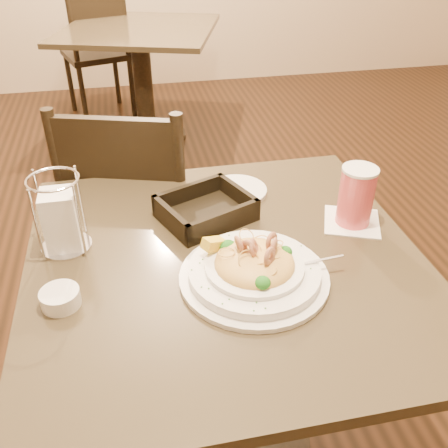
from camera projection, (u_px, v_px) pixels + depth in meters
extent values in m
plane|color=black|center=(225.00, 443.00, 1.55)|extent=(7.00, 7.00, 0.00)
cylinder|color=black|center=(225.00, 440.00, 1.54)|extent=(0.52, 0.52, 0.03)
cylinder|color=black|center=(225.00, 364.00, 1.35)|extent=(0.12, 0.12, 0.67)
cube|color=#4A3F2A|center=(226.00, 263.00, 1.15)|extent=(0.90, 0.90, 0.03)
cylinder|color=black|center=(148.00, 135.00, 3.45)|extent=(0.52, 0.52, 0.03)
cylinder|color=black|center=(144.00, 86.00, 3.26)|extent=(0.12, 0.12, 0.67)
cube|color=#4A3F2A|center=(138.00, 30.00, 3.06)|extent=(1.13, 1.13, 0.03)
cube|color=black|center=(142.00, 222.00, 1.77)|extent=(0.53, 0.53, 0.04)
cylinder|color=black|center=(201.00, 248.00, 2.03)|extent=(0.04, 0.04, 0.43)
cylinder|color=black|center=(115.00, 243.00, 2.06)|extent=(0.04, 0.04, 0.43)
cylinder|color=black|center=(187.00, 309.00, 1.74)|extent=(0.04, 0.04, 0.43)
cylinder|color=black|center=(86.00, 302.00, 1.77)|extent=(0.04, 0.04, 0.43)
cylinder|color=black|center=(180.00, 188.00, 1.47)|extent=(0.04, 0.04, 0.46)
cylinder|color=black|center=(61.00, 182.00, 1.49)|extent=(0.04, 0.04, 0.46)
cube|color=black|center=(116.00, 155.00, 1.42)|extent=(0.35, 0.14, 0.22)
cube|color=black|center=(96.00, 54.00, 3.57)|extent=(0.52, 0.52, 0.04)
cylinder|color=black|center=(116.00, 76.00, 3.90)|extent=(0.04, 0.04, 0.43)
cylinder|color=black|center=(70.00, 83.00, 3.76)|extent=(0.04, 0.04, 0.43)
cylinder|color=black|center=(132.00, 90.00, 3.64)|extent=(0.04, 0.04, 0.43)
cylinder|color=black|center=(83.00, 98.00, 3.50)|extent=(0.04, 0.04, 0.43)
cylinder|color=black|center=(125.00, 19.00, 3.37)|extent=(0.04, 0.04, 0.46)
cylinder|color=black|center=(72.00, 25.00, 3.23)|extent=(0.04, 0.04, 0.46)
cube|color=black|center=(97.00, 6.00, 3.24)|extent=(0.35, 0.13, 0.22)
cylinder|color=white|center=(254.00, 277.00, 1.08)|extent=(0.32, 0.32, 0.01)
cylinder|color=white|center=(254.00, 271.00, 1.07)|extent=(0.28, 0.28, 0.02)
cylinder|color=white|center=(254.00, 266.00, 1.06)|extent=(0.21, 0.21, 0.01)
ellipsoid|color=gold|center=(255.00, 263.00, 1.05)|extent=(0.17, 0.17, 0.06)
cube|color=yellow|center=(213.00, 244.00, 1.09)|extent=(0.06, 0.05, 0.04)
cube|color=silver|center=(317.00, 261.00, 1.07)|extent=(0.12, 0.01, 0.01)
cube|color=silver|center=(288.00, 263.00, 1.06)|extent=(0.03, 0.02, 0.00)
torus|color=gold|center=(249.00, 260.00, 1.02)|extent=(0.06, 0.05, 0.04)
torus|color=gold|center=(249.00, 271.00, 1.02)|extent=(0.04, 0.04, 0.03)
torus|color=gold|center=(227.00, 252.00, 1.04)|extent=(0.05, 0.05, 0.01)
torus|color=gold|center=(259.00, 254.00, 1.07)|extent=(0.06, 0.04, 0.04)
torus|color=gold|center=(282.00, 252.00, 1.07)|extent=(0.04, 0.04, 0.01)
torus|color=gold|center=(252.00, 249.00, 1.08)|extent=(0.04, 0.04, 0.02)
torus|color=gold|center=(242.00, 245.00, 1.09)|extent=(0.05, 0.04, 0.01)
torus|color=gold|center=(259.00, 258.00, 1.03)|extent=(0.06, 0.06, 0.02)
torus|color=gold|center=(277.00, 244.00, 1.07)|extent=(0.04, 0.04, 0.01)
torus|color=gold|center=(243.00, 256.00, 1.06)|extent=(0.03, 0.03, 0.01)
torus|color=gold|center=(271.00, 278.00, 1.00)|extent=(0.03, 0.03, 0.02)
torus|color=gold|center=(273.00, 258.00, 1.04)|extent=(0.05, 0.05, 0.01)
torus|color=gold|center=(256.00, 259.00, 1.04)|extent=(0.06, 0.05, 0.02)
torus|color=gold|center=(270.00, 272.00, 1.01)|extent=(0.03, 0.04, 0.02)
torus|color=gold|center=(253.00, 261.00, 1.05)|extent=(0.03, 0.04, 0.03)
torus|color=gold|center=(273.00, 257.00, 1.04)|extent=(0.05, 0.04, 0.02)
torus|color=gold|center=(252.00, 253.00, 1.07)|extent=(0.05, 0.05, 0.01)
torus|color=gold|center=(252.00, 251.00, 1.04)|extent=(0.06, 0.05, 0.03)
torus|color=gold|center=(260.00, 256.00, 1.05)|extent=(0.06, 0.06, 0.01)
torus|color=gold|center=(246.00, 236.00, 1.09)|extent=(0.04, 0.04, 0.03)
torus|color=gold|center=(284.00, 268.00, 1.03)|extent=(0.04, 0.04, 0.02)
torus|color=gold|center=(259.00, 243.00, 1.08)|extent=(0.06, 0.06, 0.03)
torus|color=tan|center=(272.00, 241.00, 1.05)|extent=(0.04, 0.04, 0.04)
torus|color=tan|center=(254.00, 248.00, 1.03)|extent=(0.04, 0.05, 0.04)
torus|color=tan|center=(270.00, 257.00, 1.01)|extent=(0.04, 0.04, 0.04)
torus|color=tan|center=(274.00, 247.00, 1.04)|extent=(0.03, 0.04, 0.04)
torus|color=tan|center=(239.00, 245.00, 1.04)|extent=(0.03, 0.04, 0.04)
torus|color=tan|center=(249.00, 248.00, 1.03)|extent=(0.04, 0.04, 0.04)
ellipsoid|color=#165413|center=(285.00, 252.00, 1.07)|extent=(0.03, 0.03, 0.02)
ellipsoid|color=#165413|center=(228.00, 247.00, 1.09)|extent=(0.04, 0.04, 0.03)
ellipsoid|color=#165413|center=(262.00, 283.00, 0.99)|extent=(0.03, 0.03, 0.03)
cube|color=#266619|center=(209.00, 288.00, 1.00)|extent=(0.00, 0.00, 0.00)
cube|color=#266619|center=(254.00, 311.00, 0.95)|extent=(0.00, 0.00, 0.00)
cube|color=#266619|center=(192.00, 270.00, 1.05)|extent=(0.00, 0.00, 0.00)
cube|color=#266619|center=(201.00, 287.00, 1.01)|extent=(0.00, 0.00, 0.00)
cube|color=#266619|center=(311.00, 269.00, 1.06)|extent=(0.00, 0.00, 0.00)
cube|color=#266619|center=(301.00, 246.00, 1.12)|extent=(0.00, 0.00, 0.00)
cube|color=#266619|center=(200.00, 263.00, 1.07)|extent=(0.00, 0.00, 0.00)
cube|color=#266619|center=(229.00, 299.00, 0.98)|extent=(0.00, 0.00, 0.00)
cube|color=#266619|center=(270.00, 236.00, 1.16)|extent=(0.00, 0.00, 0.00)
cube|color=#266619|center=(265.00, 308.00, 0.96)|extent=(0.00, 0.00, 0.00)
cube|color=#266619|center=(222.00, 304.00, 0.97)|extent=(0.00, 0.00, 0.00)
cube|color=#266619|center=(229.00, 235.00, 1.16)|extent=(0.00, 0.00, 0.00)
cube|color=#266619|center=(257.00, 303.00, 0.97)|extent=(0.00, 0.00, 0.00)
cube|color=#266619|center=(300.00, 257.00, 1.09)|extent=(0.00, 0.00, 0.00)
cube|color=#266619|center=(212.00, 243.00, 1.13)|extent=(0.00, 0.00, 0.00)
cube|color=#266619|center=(263.00, 236.00, 1.16)|extent=(0.00, 0.00, 0.00)
cube|color=#266619|center=(203.00, 259.00, 1.08)|extent=(0.00, 0.00, 0.00)
cube|color=white|center=(352.00, 222.00, 1.26)|extent=(0.18, 0.18, 0.00)
cylinder|color=#E35057|center=(356.00, 196.00, 1.22)|extent=(0.09, 0.09, 0.15)
cylinder|color=white|center=(361.00, 170.00, 1.18)|extent=(0.09, 0.09, 0.01)
cube|color=black|center=(206.00, 215.00, 1.28)|extent=(0.27, 0.25, 0.02)
cube|color=black|center=(238.00, 194.00, 1.31)|extent=(0.08, 0.17, 0.04)
cube|color=black|center=(171.00, 218.00, 1.21)|extent=(0.08, 0.17, 0.04)
cube|color=black|center=(189.00, 192.00, 1.32)|extent=(0.20, 0.10, 0.04)
cube|color=black|center=(224.00, 220.00, 1.21)|extent=(0.20, 0.10, 0.04)
cylinder|color=silver|center=(67.00, 246.00, 1.18)|extent=(0.12, 0.12, 0.01)
torus|color=silver|center=(52.00, 179.00, 1.08)|extent=(0.12, 0.12, 0.01)
cube|color=white|center=(61.00, 220.00, 1.13)|extent=(0.09, 0.09, 0.14)
cylinder|color=silver|center=(37.00, 226.00, 1.08)|extent=(0.01, 0.01, 0.18)
cylinder|color=silver|center=(80.00, 221.00, 1.09)|extent=(0.01, 0.01, 0.18)
cylinder|color=silver|center=(41.00, 204.00, 1.15)|extent=(0.01, 0.01, 0.18)
cylinder|color=silver|center=(81.00, 200.00, 1.17)|extent=(0.01, 0.01, 0.18)
cylinder|color=white|center=(236.00, 190.00, 1.39)|extent=(0.19, 0.19, 0.01)
cylinder|color=white|center=(60.00, 298.00, 1.00)|extent=(0.10, 0.10, 0.03)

